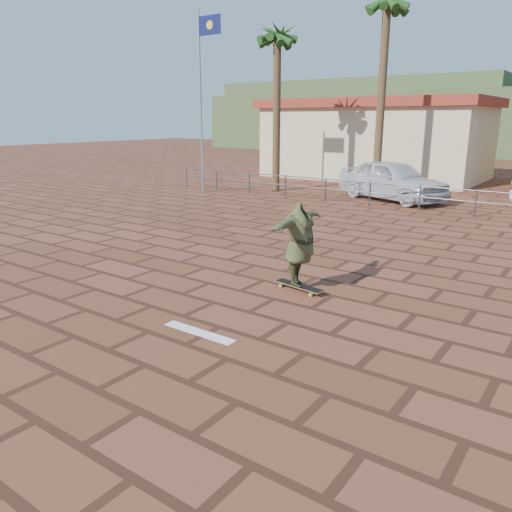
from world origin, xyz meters
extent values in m
plane|color=brown|center=(0.00, 0.00, 0.00)|extent=(120.00, 120.00, 0.00)
cube|color=white|center=(0.70, -1.20, 0.00)|extent=(1.40, 0.22, 0.01)
cylinder|color=#47494F|center=(-12.00, 12.00, 0.50)|extent=(0.06, 0.06, 1.00)
cylinder|color=#47494F|center=(-10.00, 12.00, 0.50)|extent=(0.06, 0.06, 1.00)
cylinder|color=#47494F|center=(-8.00, 12.00, 0.50)|extent=(0.06, 0.06, 1.00)
cylinder|color=#47494F|center=(-6.00, 12.00, 0.50)|extent=(0.06, 0.06, 1.00)
cylinder|color=#47494F|center=(-4.00, 12.00, 0.50)|extent=(0.06, 0.06, 1.00)
cylinder|color=#47494F|center=(-2.00, 12.00, 0.50)|extent=(0.06, 0.06, 1.00)
cylinder|color=#47494F|center=(0.00, 12.00, 0.50)|extent=(0.06, 0.06, 1.00)
cylinder|color=#47494F|center=(2.00, 12.00, 0.50)|extent=(0.06, 0.06, 1.00)
cylinder|color=#47494F|center=(0.00, 12.00, 0.95)|extent=(24.00, 0.05, 0.05)
cylinder|color=#47494F|center=(0.00, 12.00, 0.55)|extent=(24.00, 0.05, 0.05)
cylinder|color=gray|center=(-10.00, 11.00, 4.00)|extent=(0.10, 0.10, 8.00)
cube|color=#0D1243|center=(-9.35, 11.00, 7.30)|extent=(1.20, 0.02, 0.80)
cylinder|color=brown|center=(-7.50, 13.50, 3.50)|extent=(0.36, 0.36, 7.00)
sphere|color=#27521B|center=(-7.50, 13.50, 7.05)|extent=(2.40, 2.40, 2.40)
cylinder|color=brown|center=(-3.00, 15.00, 4.10)|extent=(0.36, 0.36, 8.20)
cube|color=beige|center=(-6.00, 22.00, 2.00)|extent=(12.00, 7.00, 4.00)
cube|color=maroon|center=(-6.00, 22.00, 4.25)|extent=(12.60, 7.60, 0.50)
cube|color=#384C28|center=(-22.00, 56.00, 4.00)|extent=(35.00, 14.00, 8.00)
cube|color=olive|center=(0.96, 1.55, 0.10)|extent=(1.19, 0.44, 0.02)
cube|color=black|center=(0.96, 1.55, 0.11)|extent=(1.15, 0.41, 0.00)
cube|color=silver|center=(0.56, 1.62, 0.07)|extent=(0.09, 0.20, 0.03)
cube|color=silver|center=(1.36, 1.49, 0.07)|extent=(0.09, 0.20, 0.03)
cylinder|color=#60C329|center=(0.54, 1.50, 0.04)|extent=(0.08, 0.04, 0.07)
cylinder|color=#60C329|center=(0.58, 1.73, 0.04)|extent=(0.08, 0.04, 0.07)
cylinder|color=#60C329|center=(1.34, 1.37, 0.04)|extent=(0.08, 0.04, 0.07)
cylinder|color=#60C329|center=(1.38, 1.60, 0.04)|extent=(0.08, 0.04, 0.07)
imported|color=#3F4224|center=(0.96, 1.55, 0.97)|extent=(0.81, 2.15, 1.71)
imported|color=silver|center=(-1.88, 14.04, 0.86)|extent=(5.45, 3.73, 1.72)
camera|label=1|loc=(5.88, -6.82, 3.40)|focal=35.00mm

